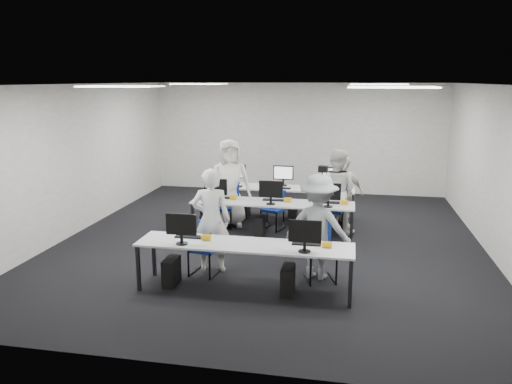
% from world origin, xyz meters
% --- Properties ---
extents(room, '(9.00, 9.02, 3.00)m').
position_xyz_m(room, '(0.00, 0.00, 1.50)').
color(room, black).
rests_on(room, ground).
extents(ceiling_panels, '(5.20, 4.60, 0.02)m').
position_xyz_m(ceiling_panels, '(0.00, 0.00, 2.98)').
color(ceiling_panels, white).
rests_on(ceiling_panels, room).
extents(desk_front, '(3.20, 0.70, 0.73)m').
position_xyz_m(desk_front, '(0.00, -2.40, 0.68)').
color(desk_front, silver).
rests_on(desk_front, ground).
extents(desk_mid, '(3.20, 0.70, 0.73)m').
position_xyz_m(desk_mid, '(0.00, 0.20, 0.68)').
color(desk_mid, silver).
rests_on(desk_mid, ground).
extents(desk_back, '(3.20, 0.70, 0.73)m').
position_xyz_m(desk_back, '(0.00, 1.60, 0.68)').
color(desk_back, silver).
rests_on(desk_back, ground).
extents(equipment_front, '(2.51, 0.41, 1.19)m').
position_xyz_m(equipment_front, '(-0.19, -2.42, 0.36)').
color(equipment_front, '#0D54AB').
rests_on(equipment_front, desk_front).
extents(equipment_mid, '(2.91, 0.41, 1.19)m').
position_xyz_m(equipment_mid, '(-0.19, 0.18, 0.36)').
color(equipment_mid, white).
rests_on(equipment_mid, desk_mid).
extents(equipment_back, '(2.91, 0.41, 1.19)m').
position_xyz_m(equipment_back, '(0.19, 1.62, 0.36)').
color(equipment_back, white).
rests_on(equipment_back, desk_back).
extents(chair_0, '(0.48, 0.51, 0.84)m').
position_xyz_m(chair_0, '(-0.77, -1.88, 0.27)').
color(chair_0, navy).
rests_on(chair_0, ground).
extents(chair_1, '(0.57, 0.60, 0.91)m').
position_xyz_m(chair_1, '(1.08, -1.78, 0.29)').
color(chair_1, navy).
rests_on(chair_1, ground).
extents(chair_2, '(0.52, 0.55, 0.84)m').
position_xyz_m(chair_2, '(-1.17, 0.69, 0.27)').
color(chair_2, navy).
rests_on(chair_2, ground).
extents(chair_3, '(0.53, 0.55, 0.83)m').
position_xyz_m(chair_3, '(-0.07, 0.78, 0.26)').
color(chair_3, navy).
rests_on(chair_3, ground).
extents(chair_4, '(0.52, 0.56, 0.93)m').
position_xyz_m(chair_4, '(1.20, 0.77, 0.29)').
color(chair_4, navy).
rests_on(chair_4, ground).
extents(chair_5, '(0.52, 0.56, 0.98)m').
position_xyz_m(chair_5, '(-1.07, 1.09, 0.31)').
color(chair_5, navy).
rests_on(chair_5, ground).
extents(chair_6, '(0.45, 0.48, 0.81)m').
position_xyz_m(chair_6, '(-0.06, 1.02, 0.26)').
color(chair_6, navy).
rests_on(chair_6, ground).
extents(chair_7, '(0.48, 0.52, 0.97)m').
position_xyz_m(chair_7, '(1.15, 1.15, 0.30)').
color(chair_7, navy).
rests_on(chair_7, ground).
extents(handbag, '(0.38, 0.29, 0.27)m').
position_xyz_m(handbag, '(-1.19, 0.26, 0.87)').
color(handbag, olive).
rests_on(handbag, desk_mid).
extents(student_0, '(0.69, 0.51, 1.71)m').
position_xyz_m(student_0, '(-0.70, -1.71, 0.86)').
color(student_0, silver).
rests_on(student_0, ground).
extents(student_1, '(0.98, 0.84, 1.73)m').
position_xyz_m(student_1, '(1.21, 0.80, 0.87)').
color(student_1, silver).
rests_on(student_1, ground).
extents(student_2, '(1.06, 0.88, 1.87)m').
position_xyz_m(student_2, '(-1.03, 0.88, 0.93)').
color(student_2, silver).
rests_on(student_2, ground).
extents(student_3, '(0.98, 0.71, 1.55)m').
position_xyz_m(student_3, '(1.35, 1.04, 0.78)').
color(student_3, silver).
rests_on(student_3, ground).
extents(photographer, '(1.20, 0.86, 1.67)m').
position_xyz_m(photographer, '(1.03, -1.70, 0.84)').
color(photographer, slate).
rests_on(photographer, ground).
extents(dslr_camera, '(0.18, 0.21, 0.10)m').
position_xyz_m(dslr_camera, '(1.07, -1.52, 1.73)').
color(dslr_camera, black).
rests_on(dslr_camera, photographer).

